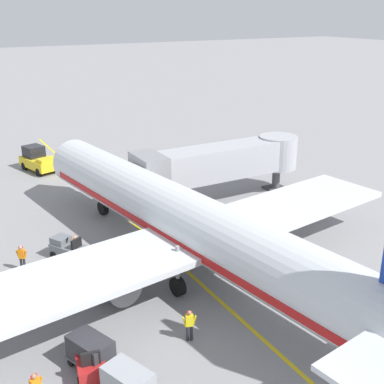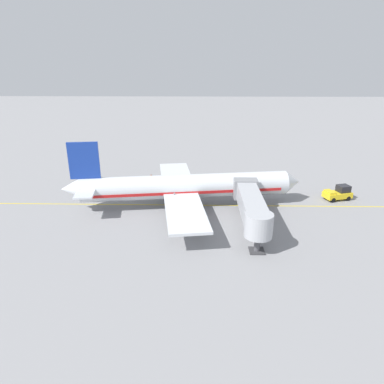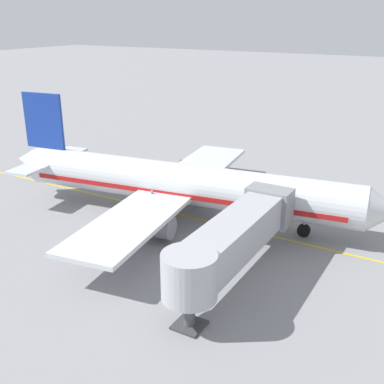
% 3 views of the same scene
% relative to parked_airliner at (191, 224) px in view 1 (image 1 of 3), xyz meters
% --- Properties ---
extents(ground_plane, '(400.00, 400.00, 0.00)m').
position_rel_parked_airliner_xyz_m(ground_plane, '(-0.27, -1.73, -3.19)').
color(ground_plane, gray).
extents(gate_lead_in_line, '(0.24, 80.00, 0.01)m').
position_rel_parked_airliner_xyz_m(gate_lead_in_line, '(-0.27, -1.73, -3.18)').
color(gate_lead_in_line, gold).
rests_on(gate_lead_in_line, ground).
extents(parked_airliner, '(30.44, 37.30, 10.63)m').
position_rel_parked_airliner_xyz_m(parked_airliner, '(0.00, 0.00, 0.00)').
color(parked_airliner, silver).
rests_on(parked_airliner, ground).
extents(jet_bridge, '(15.13, 3.50, 4.98)m').
position_rel_parked_airliner_xyz_m(jet_bridge, '(8.03, 9.27, 0.27)').
color(jet_bridge, '#A8AAAF').
rests_on(jet_bridge, ground).
extents(pushback_tractor, '(3.34, 4.84, 2.40)m').
position_rel_parked_airliner_xyz_m(pushback_tractor, '(-3.31, 25.32, -2.09)').
color(pushback_tractor, gold).
rests_on(pushback_tractor, ground).
extents(baggage_tug_lead, '(1.70, 2.68, 1.62)m').
position_rel_parked_airliner_xyz_m(baggage_tug_lead, '(-8.48, -5.74, -2.47)').
color(baggage_tug_lead, '#B21E1E').
rests_on(baggage_tug_lead, ground).
extents(baggage_tug_trailing, '(2.27, 2.77, 1.62)m').
position_rel_parked_airliner_xyz_m(baggage_tug_trailing, '(-6.19, 5.35, -2.47)').
color(baggage_tug_trailing, slate).
rests_on(baggage_tug_trailing, ground).
extents(baggage_cart_front, '(1.99, 2.96, 1.58)m').
position_rel_parked_airliner_xyz_m(baggage_cart_front, '(-8.33, -5.53, -2.24)').
color(baggage_cart_front, '#4C4C51').
rests_on(baggage_cart_front, ground).
extents(baggage_cart_second_in_train, '(1.99, 2.96, 1.58)m').
position_rel_parked_airliner_xyz_m(baggage_cart_second_in_train, '(-7.66, -8.30, -2.24)').
color(baggage_cart_second_in_train, '#4C4C51').
rests_on(baggage_cart_second_in_train, ground).
extents(ground_crew_wing_walker, '(0.65, 0.48, 1.69)m').
position_rel_parked_airliner_xyz_m(ground_crew_wing_walker, '(-9.12, 5.24, -2.23)').
color(ground_crew_wing_walker, '#232328').
rests_on(ground_crew_wing_walker, ground).
extents(ground_crew_marshaller, '(0.71, 0.35, 1.69)m').
position_rel_parked_airliner_xyz_m(ground_crew_marshaller, '(-3.47, -5.97, -2.23)').
color(ground_crew_marshaller, '#232328').
rests_on(ground_crew_marshaller, ground).
extents(safety_cone_nose_right, '(0.36, 0.36, 0.59)m').
position_rel_parked_airliner_xyz_m(safety_cone_nose_right, '(-5.08, 7.72, -2.90)').
color(safety_cone_nose_right, black).
rests_on(safety_cone_nose_right, ground).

